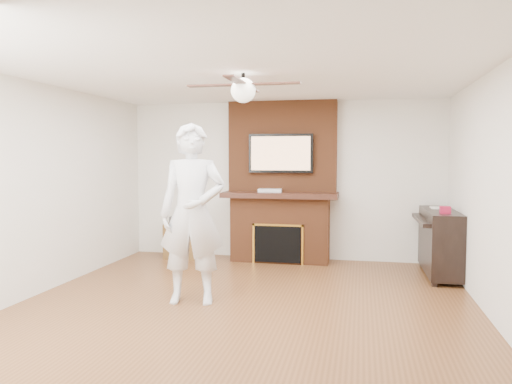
% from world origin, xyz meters
% --- Properties ---
extents(room_shell, '(5.36, 5.86, 2.86)m').
position_xyz_m(room_shell, '(0.00, 0.00, 1.25)').
color(room_shell, '#5A341A').
rests_on(room_shell, ground).
extents(fireplace, '(1.78, 0.64, 2.50)m').
position_xyz_m(fireplace, '(0.00, 2.55, 1.00)').
color(fireplace, brown).
rests_on(fireplace, ground).
extents(tv, '(1.00, 0.08, 0.60)m').
position_xyz_m(tv, '(0.00, 2.50, 1.68)').
color(tv, black).
rests_on(tv, fireplace).
extents(ceiling_fan, '(1.21, 1.21, 0.31)m').
position_xyz_m(ceiling_fan, '(-0.00, 0.00, 2.33)').
color(ceiling_fan, black).
rests_on(ceiling_fan, room_shell).
extents(person, '(0.80, 0.60, 1.99)m').
position_xyz_m(person, '(-0.60, 0.08, 1.00)').
color(person, silver).
rests_on(person, ground).
extents(side_table, '(0.58, 0.58, 0.67)m').
position_xyz_m(side_table, '(-1.54, 2.48, 0.31)').
color(side_table, '#563918').
rests_on(side_table, ground).
extents(piano, '(0.52, 1.38, 0.99)m').
position_xyz_m(piano, '(2.28, 1.98, 0.48)').
color(piano, black).
rests_on(piano, ground).
extents(cable_box, '(0.38, 0.24, 0.05)m').
position_xyz_m(cable_box, '(-0.16, 2.45, 1.11)').
color(cable_box, silver).
rests_on(cable_box, fireplace).
extents(candle_orange, '(0.07, 0.07, 0.10)m').
position_xyz_m(candle_orange, '(-0.15, 2.29, 0.05)').
color(candle_orange, orange).
rests_on(candle_orange, ground).
extents(candle_green, '(0.07, 0.07, 0.08)m').
position_xyz_m(candle_green, '(0.04, 2.33, 0.04)').
color(candle_green, '#456E2C').
rests_on(candle_green, ground).
extents(candle_cream, '(0.08, 0.08, 0.11)m').
position_xyz_m(candle_cream, '(0.01, 2.32, 0.06)').
color(candle_cream, '#FCEEC8').
rests_on(candle_cream, ground).
extents(candle_blue, '(0.05, 0.05, 0.07)m').
position_xyz_m(candle_blue, '(0.28, 2.33, 0.04)').
color(candle_blue, teal).
rests_on(candle_blue, ground).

